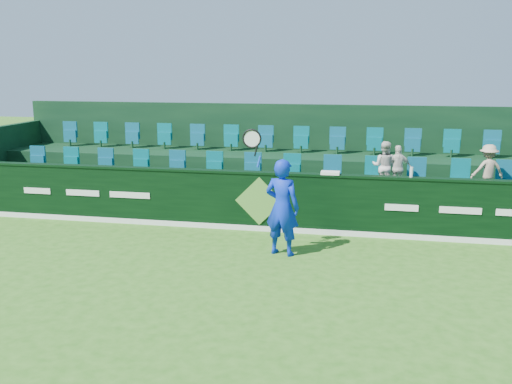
% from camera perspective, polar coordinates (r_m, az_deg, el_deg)
% --- Properties ---
extents(ground, '(60.00, 60.00, 0.00)m').
position_cam_1_polar(ground, '(9.38, -4.34, -10.49)').
color(ground, '#2B6518').
rests_on(ground, ground).
extents(sponsor_hoarding, '(16.00, 0.25, 1.35)m').
position_cam_1_polar(sponsor_hoarding, '(12.88, 0.43, -0.91)').
color(sponsor_hoarding, black).
rests_on(sponsor_hoarding, ground).
extents(stand_tier_front, '(16.00, 2.00, 0.80)m').
position_cam_1_polar(stand_tier_front, '(13.99, 1.28, -0.99)').
color(stand_tier_front, black).
rests_on(stand_tier_front, ground).
extents(stand_tier_back, '(16.00, 1.80, 1.30)m').
position_cam_1_polar(stand_tier_back, '(15.77, 2.50, 1.47)').
color(stand_tier_back, black).
rests_on(stand_tier_back, ground).
extents(stand_rear, '(16.00, 4.10, 2.60)m').
position_cam_1_polar(stand_rear, '(16.11, 2.76, 3.74)').
color(stand_rear, black).
rests_on(stand_rear, ground).
extents(seat_row_front, '(13.50, 0.50, 0.60)m').
position_cam_1_polar(seat_row_front, '(14.24, 1.57, 2.12)').
color(seat_row_front, '#0E566F').
rests_on(seat_row_front, stand_tier_front).
extents(seat_row_back, '(13.50, 0.50, 0.60)m').
position_cam_1_polar(seat_row_back, '(15.92, 2.70, 5.03)').
color(seat_row_back, '#0E566F').
rests_on(seat_row_back, stand_tier_back).
extents(tennis_player, '(1.21, 0.62, 2.53)m').
position_cam_1_polar(tennis_player, '(11.14, 2.61, -1.47)').
color(tennis_player, '#0B29C2').
rests_on(tennis_player, ground).
extents(spectator_left, '(0.64, 0.55, 1.16)m').
position_cam_1_polar(spectator_left, '(13.62, 12.67, 2.55)').
color(spectator_left, silver).
rests_on(spectator_left, stand_tier_front).
extents(spectator_middle, '(0.68, 0.41, 1.08)m').
position_cam_1_polar(spectator_middle, '(13.64, 14.01, 2.31)').
color(spectator_middle, silver).
rests_on(spectator_middle, stand_tier_front).
extents(spectator_right, '(0.83, 0.61, 1.15)m').
position_cam_1_polar(spectator_right, '(13.86, 22.16, 2.07)').
color(spectator_right, tan).
rests_on(spectator_right, stand_tier_front).
extents(towel, '(0.40, 0.26, 0.06)m').
position_cam_1_polar(towel, '(12.54, 7.44, 1.91)').
color(towel, white).
rests_on(towel, sponsor_hoarding).
extents(drinks_bottle, '(0.07, 0.07, 0.22)m').
position_cam_1_polar(drinks_bottle, '(12.53, 15.28, 1.94)').
color(drinks_bottle, silver).
rests_on(drinks_bottle, sponsor_hoarding).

